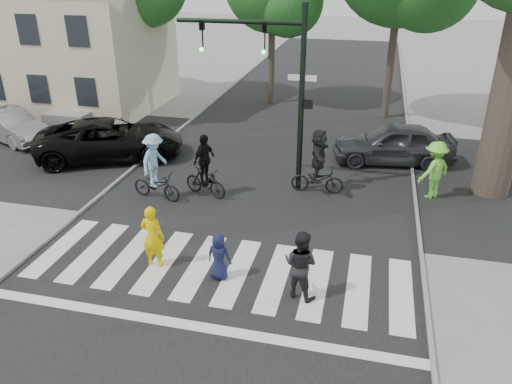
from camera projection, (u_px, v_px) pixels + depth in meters
ground at (206, 292)px, 11.81m from camera, size 120.00×120.00×0.00m
road_stem at (255, 201)px, 16.20m from camera, size 10.00×70.00×0.01m
road_cross at (274, 166)px, 18.83m from camera, size 70.00×10.00×0.01m
curb_left at (114, 184)px, 17.25m from camera, size 0.10×70.00×0.10m
curb_right at (417, 217)px, 15.11m from camera, size 0.10×70.00×0.10m
crosswalk at (214, 276)px, 12.39m from camera, size 10.00×3.85×0.01m
traffic_signal at (276, 73)px, 15.50m from camera, size 4.45×0.29×6.00m
house at (74, 31)px, 24.88m from camera, size 8.40×8.10×8.82m
pedestrian_woman at (153, 237)px, 12.49m from camera, size 0.62×0.41×1.69m
pedestrian_child at (219, 256)px, 12.09m from camera, size 0.63×0.43×1.23m
pedestrian_adult at (301, 264)px, 11.35m from camera, size 1.00×0.88×1.70m
cyclist_left at (155, 171)px, 15.96m from camera, size 1.83×1.23×2.21m
cyclist_mid at (205, 171)px, 16.21m from camera, size 1.67×1.06×2.11m
cyclist_right at (318, 165)px, 16.38m from camera, size 1.77×1.65×2.21m
car_suv at (110, 139)px, 19.29m from camera, size 6.10×4.59×1.54m
car_silver at (10, 125)px, 21.21m from camera, size 4.30×2.86×1.34m
car_grey at (393, 143)px, 18.90m from camera, size 4.72×2.45×1.54m
bystander_hivis at (434, 170)px, 16.06m from camera, size 1.39×1.37×1.92m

